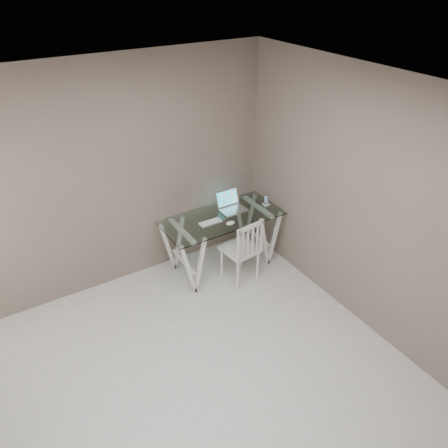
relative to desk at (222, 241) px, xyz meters
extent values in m
plane|color=beige|center=(-1.20, -1.79, -0.38)|extent=(4.50, 4.50, 0.00)
cube|color=white|center=(-1.20, -1.79, 2.32)|extent=(4.00, 4.50, 0.02)
cube|color=#6E6057|center=(-1.20, 0.46, 0.97)|extent=(4.00, 0.02, 2.70)
cube|color=#6E6057|center=(0.80, -1.79, 0.97)|extent=(0.02, 4.50, 2.70)
cube|color=silver|center=(0.00, 0.00, 0.36)|extent=(1.50, 0.70, 0.01)
cube|color=white|center=(-0.55, 0.00, -0.02)|extent=(0.24, 0.62, 0.72)
cube|color=white|center=(0.55, 0.00, -0.02)|extent=(0.24, 0.62, 0.72)
cube|color=silver|center=(0.07, -0.32, 0.04)|extent=(0.44, 0.44, 0.04)
cylinder|color=silver|center=(-0.07, -0.49, -0.18)|extent=(0.03, 0.03, 0.41)
cylinder|color=silver|center=(0.25, -0.46, -0.18)|extent=(0.03, 0.03, 0.41)
cylinder|color=silver|center=(-0.11, -0.17, -0.18)|extent=(0.03, 0.03, 0.41)
cylinder|color=silver|center=(0.21, -0.14, -0.18)|extent=(0.03, 0.03, 0.41)
cube|color=silver|center=(0.09, -0.50, 0.26)|extent=(0.40, 0.07, 0.44)
cube|color=silver|center=(0.21, 0.06, 0.37)|extent=(0.32, 0.22, 0.01)
cube|color=#19D899|center=(0.21, 0.20, 0.48)|extent=(0.32, 0.08, 0.21)
cube|color=silver|center=(-0.19, -0.05, 0.37)|extent=(0.30, 0.13, 0.01)
ellipsoid|color=white|center=(0.00, -0.20, 0.38)|extent=(0.12, 0.07, 0.04)
cube|color=white|center=(0.65, -0.04, 0.37)|extent=(0.07, 0.07, 0.02)
cube|color=black|center=(0.65, -0.03, 0.44)|extent=(0.06, 0.03, 0.12)
camera|label=1|loc=(-2.41, -3.95, 3.12)|focal=35.00mm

